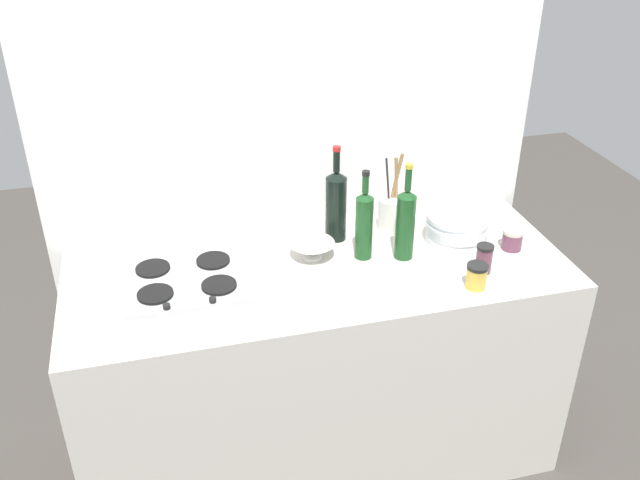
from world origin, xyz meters
name	(u,v)px	position (x,y,z in m)	size (l,w,h in m)	color
ground_plane	(320,449)	(0.00, 0.00, 0.00)	(6.00, 6.00, 0.00)	#47423D
counter_block	(320,366)	(0.00, 0.00, 0.45)	(1.80, 0.70, 0.90)	beige
backsplash_panel	(295,132)	(0.00, 0.38, 1.28)	(1.90, 0.06, 2.56)	white
stovetop_hob	(186,280)	(-0.47, 0.02, 0.91)	(0.42, 0.37, 0.04)	#B2B2B7
plate_stack	(457,229)	(0.55, 0.06, 0.96)	(0.24, 0.23, 0.12)	white
wine_bottle_leftmost	(405,222)	(0.32, 0.01, 1.04)	(0.07, 0.07, 0.37)	#19471E
wine_bottle_mid_left	(336,204)	(0.11, 0.20, 1.05)	(0.08, 0.08, 0.38)	black
wine_bottle_mid_right	(364,224)	(0.18, 0.04, 1.04)	(0.06, 0.06, 0.34)	#19471E
mixing_bowl	(312,249)	(-0.01, 0.08, 0.94)	(0.17, 0.17, 0.06)	white
butter_dish	(404,285)	(0.24, -0.21, 0.93)	(0.15, 0.08, 0.06)	white
utensil_crock	(390,212)	(0.34, 0.22, 0.98)	(0.10, 0.10, 0.32)	silver
condiment_jar_front	(512,239)	(0.73, -0.04, 0.94)	(0.08, 0.08, 0.08)	#66384C
condiment_jar_rear	(484,259)	(0.56, -0.16, 0.95)	(0.06, 0.06, 0.11)	#66384C
condiment_jar_spare	(476,276)	(0.49, -0.25, 0.95)	(0.07, 0.07, 0.09)	gold
cutting_board	(300,292)	(-0.10, -0.14, 0.91)	(0.24, 0.17, 0.02)	silver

